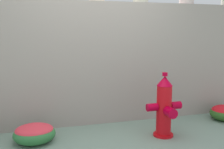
{
  "coord_description": "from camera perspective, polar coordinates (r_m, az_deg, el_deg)",
  "views": [
    {
      "loc": [
        -0.93,
        -2.99,
        1.47
      ],
      "look_at": [
        0.24,
        1.01,
        0.81
      ],
      "focal_mm": 43.23,
      "sensor_mm": 36.0,
      "label": 1
    }
  ],
  "objects": [
    {
      "name": "fire_hydrant",
      "position": [
        3.87,
        11.01,
        -6.9
      ],
      "size": [
        0.51,
        0.41,
        0.91
      ],
      "color": "red",
      "rests_on": "ground"
    },
    {
      "name": "stone_wall",
      "position": [
        4.33,
        -3.81,
        2.33
      ],
      "size": [
        5.51,
        0.29,
        1.93
      ],
      "primitive_type": "cube",
      "color": "gray",
      "rests_on": "ground"
    },
    {
      "name": "flower_bush_left",
      "position": [
        3.82,
        -16.1,
        -11.77
      ],
      "size": [
        0.56,
        0.5,
        0.26
      ],
      "color": "#30723A",
      "rests_on": "ground"
    }
  ]
}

